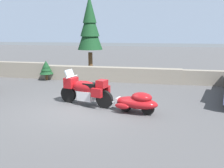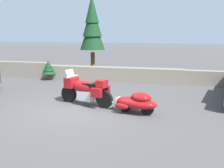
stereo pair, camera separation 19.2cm
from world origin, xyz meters
name	(u,v)px [view 2 (the right image)]	position (x,y,z in m)	size (l,w,h in m)	color
ground_plane	(80,109)	(0.00, 0.00, 0.00)	(80.00, 80.00, 0.00)	#4C4C4F
stone_guard_wall	(102,73)	(-0.56, 5.29, 0.43)	(24.00, 0.59, 0.95)	gray
distant_ridgeline	(161,19)	(0.00, 95.28, 8.00)	(240.00, 80.00, 16.00)	#8C9EB7
touring_motorcycle	(86,89)	(0.06, 0.53, 0.62)	(2.26, 1.11, 1.33)	black
car_shaped_trailer	(136,102)	(2.09, -0.04, 0.41)	(2.22, 1.09, 0.76)	black
pine_tree_tall	(92,26)	(-1.73, 7.18, 3.18)	(1.61, 1.61, 5.07)	brown
pine_sapling_near	(48,68)	(-3.71, 4.82, 0.71)	(0.80, 0.80, 1.14)	brown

